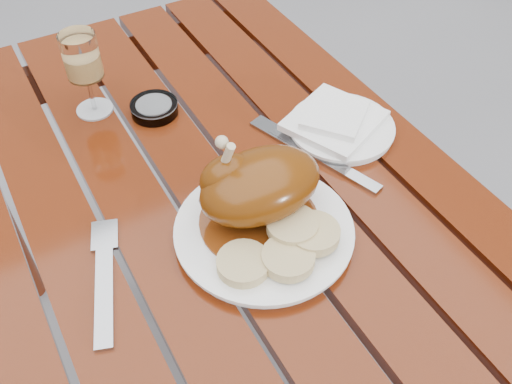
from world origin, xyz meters
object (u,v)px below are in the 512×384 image
table (219,312)px  side_plate (341,128)px  wine_glass (86,75)px  dinner_plate (264,231)px  ashtray (154,108)px

table → side_plate: bearing=3.0°
side_plate → wine_glass: bearing=143.0°
dinner_plate → side_plate: dinner_plate is taller
table → side_plate: side_plate is taller
table → dinner_plate: size_ratio=4.42×
table → wine_glass: bearing=107.9°
dinner_plate → ashtray: (-0.03, 0.36, 0.00)m
dinner_plate → side_plate: size_ratio=1.42×
ashtray → side_plate: bearing=-38.2°
table → dinner_plate: (0.03, -0.13, 0.38)m
wine_glass → side_plate: size_ratio=0.84×
dinner_plate → wine_glass: 0.44m
wine_glass → side_plate: (0.37, -0.28, -0.07)m
ashtray → table: bearing=-90.3°
ashtray → dinner_plate: bearing=-85.1°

